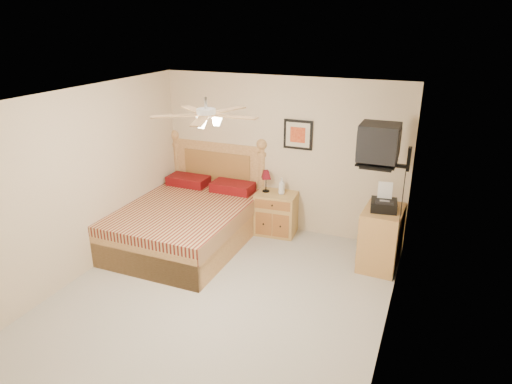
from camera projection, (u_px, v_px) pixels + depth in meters
floor at (221, 296)px, 5.78m from camera, size 4.50×4.50×0.00m
ceiling at (214, 98)px, 4.89m from camera, size 4.00×4.50×0.04m
wall_back at (282, 155)px, 7.28m from camera, size 4.00×0.04×2.50m
wall_front at (81, 313)px, 3.39m from camera, size 4.00×0.04×2.50m
wall_left at (83, 184)px, 6.04m from camera, size 0.04×4.50×2.50m
wall_right at (394, 234)px, 4.62m from camera, size 0.04×4.50×2.50m
bed at (183, 199)px, 6.89m from camera, size 1.78×2.33×1.50m
nightstand at (276, 213)px, 7.38m from camera, size 0.67×0.52×0.69m
table_lamp at (266, 181)px, 7.28m from camera, size 0.23×0.23×0.36m
lotion_bottle at (282, 186)px, 7.20m from camera, size 0.12×0.12×0.27m
framed_picture at (298, 135)px, 7.03m from camera, size 0.46×0.04×0.46m
dresser at (381, 238)px, 6.36m from camera, size 0.54×0.76×0.87m
fax_machine at (385, 198)px, 6.12m from camera, size 0.39×0.41×0.36m
magazine_lower at (381, 201)px, 6.47m from camera, size 0.25×0.28×0.02m
magazine_upper at (381, 199)px, 6.46m from camera, size 0.18×0.24×0.02m
wall_tv at (391, 146)px, 5.67m from camera, size 0.56×0.46×0.58m
ceiling_fan at (206, 114)px, 4.76m from camera, size 1.14×1.14×0.28m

